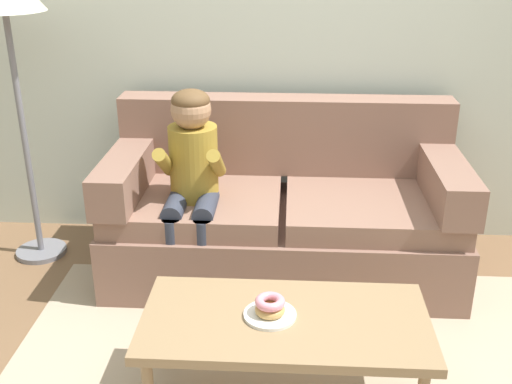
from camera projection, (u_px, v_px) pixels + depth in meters
The scene contains 10 objects.
ground at pixel (287, 358), 2.91m from camera, with size 10.00×10.00×0.00m, color brown.
wall_back at pixel (295, 12), 3.65m from camera, with size 8.00×0.10×2.80m, color beige.
couch at pixel (283, 214), 3.56m from camera, with size 1.94×0.90×0.95m.
coffee_table at pixel (285, 327), 2.47m from camera, with size 1.14×0.57×0.44m.
person_child at pixel (192, 173), 3.26m from camera, with size 0.34×0.58×1.10m.
plate at pixel (270, 315), 2.46m from camera, with size 0.21×0.21×0.01m, color white.
donut at pixel (270, 309), 2.45m from camera, with size 0.12×0.12×0.04m, color tan.
donut_second at pixel (270, 302), 2.43m from camera, with size 0.12×0.12×0.04m, color pink.
toy_controller at pixel (388, 356), 2.89m from camera, with size 0.23×0.09×0.05m.
floor_lamp at pixel (4, 6), 3.27m from camera, with size 0.44×0.44×1.71m.
Camera 1 is at (-0.01, -2.38, 1.85)m, focal length 43.64 mm.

